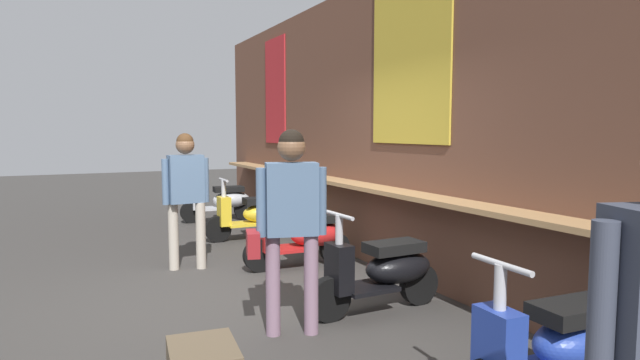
% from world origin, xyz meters
% --- Properties ---
extents(ground_plane, '(35.63, 35.63, 0.00)m').
position_xyz_m(ground_plane, '(0.00, 0.00, 0.00)').
color(ground_plane, '#383533').
extents(market_stall_facade, '(12.73, 0.61, 3.56)m').
position_xyz_m(market_stall_facade, '(0.01, 2.02, 1.78)').
color(market_stall_facade, brown).
rests_on(market_stall_facade, ground_plane).
extents(scooter_silver, '(0.50, 1.40, 0.97)m').
position_xyz_m(scooter_silver, '(-4.62, 1.08, 0.39)').
color(scooter_silver, '#B2B5BA').
rests_on(scooter_silver, ground_plane).
extents(scooter_yellow, '(0.46, 1.40, 0.97)m').
position_xyz_m(scooter_yellow, '(-2.79, 1.08, 0.39)').
color(scooter_yellow, gold).
rests_on(scooter_yellow, ground_plane).
extents(scooter_red, '(0.47, 1.40, 0.97)m').
position_xyz_m(scooter_red, '(-0.89, 1.08, 0.39)').
color(scooter_red, red).
rests_on(scooter_red, ground_plane).
extents(scooter_black, '(0.46, 1.40, 0.97)m').
position_xyz_m(scooter_black, '(0.90, 1.08, 0.39)').
color(scooter_black, black).
rests_on(scooter_black, ground_plane).
extents(scooter_blue, '(0.47, 1.40, 0.97)m').
position_xyz_m(scooter_blue, '(2.85, 1.08, 0.39)').
color(scooter_blue, '#233D9E').
rests_on(scooter_blue, ground_plane).
extents(shopper_with_handbag, '(0.36, 0.68, 1.71)m').
position_xyz_m(shopper_with_handbag, '(1.04, 0.07, 1.05)').
color(shopper_with_handbag, gray).
rests_on(shopper_with_handbag, ground_plane).
extents(shopper_browsing, '(0.22, 0.57, 1.67)m').
position_xyz_m(shopper_browsing, '(-1.43, -0.25, 1.03)').
color(shopper_browsing, '#ADA393').
rests_on(shopper_browsing, ground_plane).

